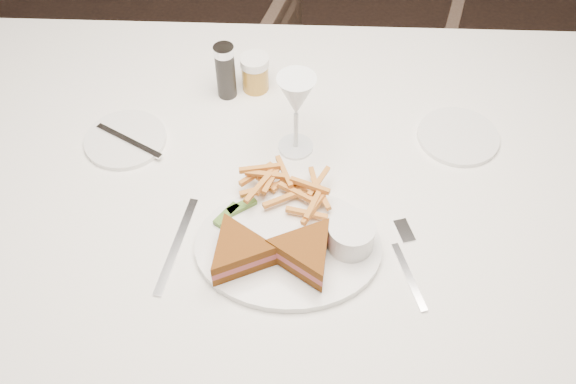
{
  "coord_description": "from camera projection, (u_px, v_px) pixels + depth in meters",
  "views": [
    {
      "loc": [
        0.42,
        -0.58,
        1.66
      ],
      "look_at": [
        0.3,
        0.12,
        0.8
      ],
      "focal_mm": 40.0,
      "sensor_mm": 36.0,
      "label": 1
    }
  ],
  "objects": [
    {
      "name": "chair_far",
      "position": [
        350.0,
        91.0,
        2.04
      ],
      "size": [
        0.64,
        0.61,
        0.59
      ],
      "primitive_type": "imported",
      "rotation": [
        0.0,
        0.0,
        3.0
      ],
      "color": "#4A382D",
      "rests_on": "ground"
    },
    {
      "name": "table",
      "position": [
        292.0,
        293.0,
        1.48
      ],
      "size": [
        1.62,
        1.19,
        0.75
      ],
      "primitive_type": "cube",
      "rotation": [
        0.0,
        0.0,
        0.13
      ],
      "color": "white",
      "rests_on": "ground"
    },
    {
      "name": "table_setting",
      "position": [
        286.0,
        192.0,
        1.13
      ],
      "size": [
        0.81,
        0.6,
        0.18
      ],
      "color": "white",
      "rests_on": "table"
    }
  ]
}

